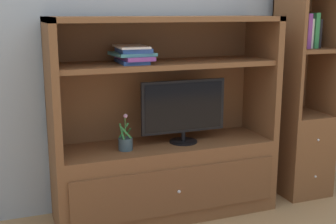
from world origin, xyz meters
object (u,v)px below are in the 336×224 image
object	(u,v)px
potted_plant	(126,143)
bookshelf_tall	(301,121)
media_console	(165,154)
magazine_stack	(133,54)
tv_monitor	(184,109)
upright_book_row	(305,32)

from	to	relation	value
potted_plant	bookshelf_tall	size ratio (longest dim) A/B	0.14
media_console	potted_plant	world-z (taller)	media_console
magazine_stack	tv_monitor	bearing A→B (deg)	-4.11
tv_monitor	upright_book_row	world-z (taller)	upright_book_row
bookshelf_tall	upright_book_row	distance (m)	0.74
tv_monitor	potted_plant	size ratio (longest dim) A/B	2.47
magazine_stack	upright_book_row	xyz separation A→B (m)	(1.44, -0.00, 0.13)
bookshelf_tall	tv_monitor	bearing A→B (deg)	-178.12
tv_monitor	upright_book_row	bearing A→B (deg)	1.43
media_console	tv_monitor	size ratio (longest dim) A/B	2.54
media_console	tv_monitor	world-z (taller)	media_console
media_console	magazine_stack	world-z (taller)	media_console
media_console	bookshelf_tall	distance (m)	1.24
magazine_stack	potted_plant	bearing A→B (deg)	-144.32
media_console	potted_plant	distance (m)	0.36
magazine_stack	bookshelf_tall	bearing A→B (deg)	0.34
tv_monitor	potted_plant	world-z (taller)	tv_monitor
potted_plant	bookshelf_tall	xyz separation A→B (m)	(1.55, 0.07, 0.01)
tv_monitor	magazine_stack	distance (m)	0.56
tv_monitor	upright_book_row	xyz separation A→B (m)	(1.06, 0.03, 0.55)
magazine_stack	bookshelf_tall	size ratio (longest dim) A/B	0.19
media_console	upright_book_row	world-z (taller)	upright_book_row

